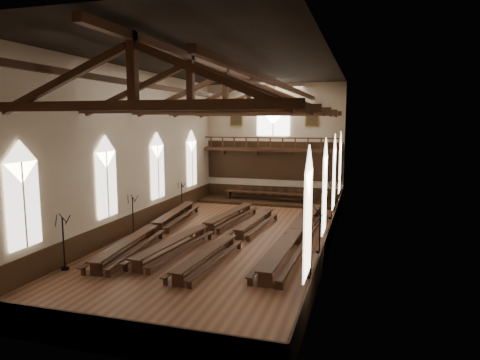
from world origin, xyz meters
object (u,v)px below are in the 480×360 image
at_px(refectory_row_c, 235,236).
at_px(candelabrum_right_near, 311,258).
at_px(candelabrum_right_mid, 320,239).
at_px(candelabrum_left_near, 64,253).
at_px(candelabrum_left_far, 182,203).
at_px(refectory_row_d, 297,232).
at_px(candelabrum_left_mid, 133,223).
at_px(refectory_row_b, 205,227).
at_px(candelabrum_right_far, 332,207).
at_px(dais, 268,202).
at_px(refectory_row_a, 154,227).
at_px(high_table, 268,194).

distance_m(refectory_row_c, candelabrum_right_near, 6.15).
bearing_deg(candelabrum_right_mid, candelabrum_left_near, -151.83).
bearing_deg(candelabrum_left_far, refectory_row_d, -30.53).
bearing_deg(candelabrum_left_mid, candelabrum_left_far, 90.00).
bearing_deg(candelabrum_right_near, candelabrum_right_mid, 90.00).
relative_size(refectory_row_b, candelabrum_left_far, 6.28).
bearing_deg(candelabrum_left_far, refectory_row_c, -48.04).
relative_size(refectory_row_d, candelabrum_right_far, 5.36).
relative_size(refectory_row_b, candelabrum_right_mid, 5.82).
bearing_deg(candelabrum_left_mid, dais, 66.23).
relative_size(refectory_row_d, candelabrum_left_near, 5.60).
xyz_separation_m(refectory_row_a, candelabrum_right_near, (9.92, -4.23, 0.34)).
relative_size(candelabrum_right_near, candelabrum_right_mid, 1.18).
height_order(candelabrum_right_near, candelabrum_right_far, candelabrum_right_near).
bearing_deg(refectory_row_b, candelabrum_right_near, -36.14).
bearing_deg(high_table, candelabrum_left_near, -106.40).
height_order(refectory_row_b, candelabrum_left_mid, candelabrum_left_mid).
height_order(refectory_row_d, candelabrum_right_near, candelabrum_right_near).
height_order(candelabrum_left_near, candelabrum_right_mid, candelabrum_left_near).
xyz_separation_m(dais, candelabrum_left_mid, (-5.46, -12.40, 0.66)).
bearing_deg(dais, refectory_row_b, -96.45).
distance_m(refectory_row_c, candelabrum_right_mid, 4.74).
xyz_separation_m(refectory_row_c, candelabrum_right_far, (4.73, 7.89, 0.34)).
distance_m(candelabrum_left_mid, candelabrum_left_far, 7.10).
bearing_deg(candelabrum_right_near, refectory_row_c, 140.42).
relative_size(refectory_row_d, high_table, 1.99).
height_order(dais, high_table, high_table).
bearing_deg(refectory_row_c, candelabrum_left_near, -135.91).
xyz_separation_m(candelabrum_right_mid, candelabrum_right_far, (-0.00, 8.12, 0.09)).
relative_size(high_table, candelabrum_left_far, 3.25).
bearing_deg(candelabrum_left_far, candelabrum_right_near, -44.72).
bearing_deg(refectory_row_b, refectory_row_d, 2.52).
distance_m(high_table, candelabrum_left_near, 19.33).
relative_size(refectory_row_b, candelabrum_left_near, 5.43).
relative_size(candelabrum_left_far, candelabrum_right_mid, 0.93).
bearing_deg(refectory_row_a, refectory_row_d, 7.15).
height_order(refectory_row_a, candelabrum_left_near, candelabrum_left_near).
relative_size(refectory_row_a, high_table, 1.94).
relative_size(refectory_row_d, candelabrum_right_mid, 5.99).
relative_size(candelabrum_left_mid, candelabrum_right_near, 0.86).
bearing_deg(dais, candelabrum_left_far, -135.86).
xyz_separation_m(refectory_row_b, candelabrum_right_far, (6.91, 6.76, 0.30)).
bearing_deg(candelabrum_left_mid, refectory_row_d, 8.21).
relative_size(refectory_row_c, high_table, 1.87).
distance_m(refectory_row_a, candelabrum_left_far, 6.87).
height_order(candelabrum_right_near, candelabrum_right_mid, candelabrum_right_near).
relative_size(candelabrum_left_near, candelabrum_right_near, 0.91).
relative_size(dais, candelabrum_left_mid, 4.56).
distance_m(dais, candelabrum_left_far, 7.63).
height_order(dais, candelabrum_left_far, candelabrum_left_far).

